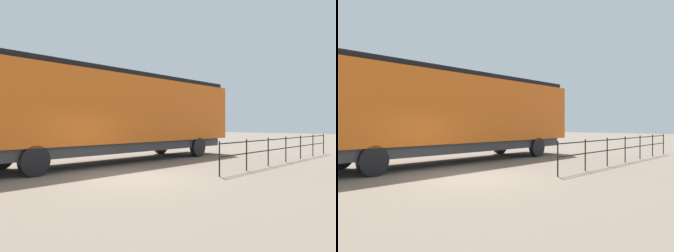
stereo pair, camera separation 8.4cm
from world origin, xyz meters
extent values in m
plane|color=#756656|center=(0.00, 0.00, 0.00)|extent=(120.00, 120.00, 0.00)
cube|color=orange|center=(-4.10, 2.82, 2.55)|extent=(3.16, 15.18, 3.09)
cube|color=black|center=(-4.10, 9.26, 2.08)|extent=(3.04, 2.30, 2.16)
cube|color=black|center=(-4.10, 2.82, 4.21)|extent=(2.85, 14.57, 0.24)
cube|color=#38383D|center=(-4.10, 2.82, 0.78)|extent=(2.85, 13.96, 0.45)
cylinder|color=black|center=(-5.53, 7.67, 0.55)|extent=(0.30, 1.10, 1.10)
cylinder|color=black|center=(-2.67, 7.67, 0.55)|extent=(0.30, 1.10, 1.10)
cylinder|color=black|center=(-5.53, -2.04, 0.55)|extent=(0.30, 1.10, 1.10)
cylinder|color=black|center=(-2.67, -2.04, 0.55)|extent=(0.30, 1.10, 1.10)
cube|color=black|center=(2.21, 8.24, 1.15)|extent=(0.04, 11.92, 0.04)
cube|color=black|center=(2.21, 8.24, 0.69)|extent=(0.04, 11.92, 0.04)
cylinder|color=black|center=(2.21, 2.27, 0.63)|extent=(0.05, 0.05, 1.25)
cylinder|color=black|center=(2.21, 4.26, 0.63)|extent=(0.05, 0.05, 1.25)
cylinder|color=black|center=(2.21, 6.25, 0.63)|extent=(0.05, 0.05, 1.25)
cylinder|color=black|center=(2.21, 8.24, 0.63)|extent=(0.05, 0.05, 1.25)
cylinder|color=black|center=(2.21, 10.22, 0.63)|extent=(0.05, 0.05, 1.25)
cylinder|color=black|center=(2.21, 12.21, 0.63)|extent=(0.05, 0.05, 1.25)
cylinder|color=black|center=(2.21, 14.20, 0.63)|extent=(0.05, 0.05, 1.25)
camera|label=1|loc=(8.58, -7.75, 1.84)|focal=35.71mm
camera|label=2|loc=(8.64, -7.69, 1.84)|focal=35.71mm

